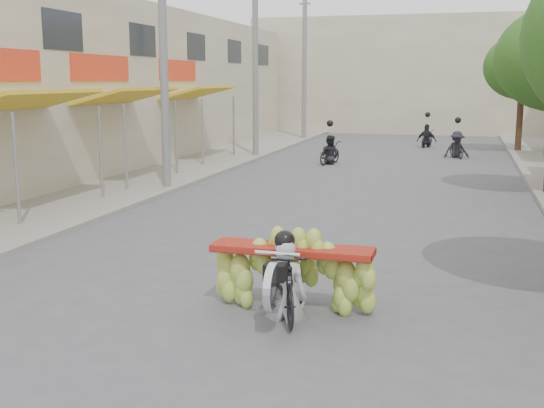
# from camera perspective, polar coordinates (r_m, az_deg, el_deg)

# --- Properties ---
(ground) EXTENTS (120.00, 120.00, 0.00)m
(ground) POSITION_cam_1_polar(r_m,az_deg,el_deg) (7.79, -8.86, -14.30)
(ground) COLOR #535358
(ground) RESTS_ON ground
(sidewalk_left) EXTENTS (4.00, 60.00, 0.12)m
(sidewalk_left) POSITION_cam_1_polar(r_m,az_deg,el_deg) (23.85, -9.30, 2.57)
(sidewalk_left) COLOR gray
(sidewalk_left) RESTS_ON ground
(shophouse_row_left) EXTENTS (9.77, 40.00, 6.00)m
(shophouse_row_left) POSITION_cam_1_polar(r_m,az_deg,el_deg) (25.31, -20.92, 9.15)
(shophouse_row_left) COLOR #BBB194
(shophouse_row_left) RESTS_ON ground
(far_building) EXTENTS (20.00, 6.00, 7.00)m
(far_building) POSITION_cam_1_polar(r_m,az_deg,el_deg) (44.52, 12.00, 10.47)
(far_building) COLOR #BBB194
(far_building) RESTS_ON ground
(utility_pole_mid) EXTENTS (0.60, 0.24, 8.00)m
(utility_pole_mid) POSITION_cam_1_polar(r_m,az_deg,el_deg) (20.26, -9.07, 12.47)
(utility_pole_mid) COLOR slate
(utility_pole_mid) RESTS_ON ground
(utility_pole_far) EXTENTS (0.60, 0.24, 8.00)m
(utility_pole_far) POSITION_cam_1_polar(r_m,az_deg,el_deg) (28.69, -1.41, 11.93)
(utility_pole_far) COLOR slate
(utility_pole_far) RESTS_ON ground
(utility_pole_back) EXTENTS (0.60, 0.24, 8.00)m
(utility_pole_back) POSITION_cam_1_polar(r_m,az_deg,el_deg) (37.38, 2.73, 11.55)
(utility_pole_back) COLOR slate
(utility_pole_back) RESTS_ON ground
(street_tree_far) EXTENTS (3.40, 3.40, 5.25)m
(street_tree_far) POSITION_cam_1_polar(r_m,az_deg,el_deg) (32.51, 20.26, 10.69)
(street_tree_far) COLOR #3A2719
(street_tree_far) RESTS_ON ground
(banana_motorbike) EXTENTS (2.29, 1.86, 2.09)m
(banana_motorbike) POSITION_cam_1_polar(r_m,az_deg,el_deg) (9.44, 1.38, -5.21)
(banana_motorbike) COLOR black
(banana_motorbike) RESTS_ON ground
(bg_motorbike_a) EXTENTS (0.94, 1.64, 1.95)m
(bg_motorbike_a) POSITION_cam_1_polar(r_m,az_deg,el_deg) (26.59, 4.84, 4.96)
(bg_motorbike_a) COLOR black
(bg_motorbike_a) RESTS_ON ground
(bg_motorbike_b) EXTENTS (1.18, 1.68, 1.95)m
(bg_motorbike_b) POSITION_cam_1_polar(r_m,az_deg,el_deg) (29.63, 15.23, 5.39)
(bg_motorbike_b) COLOR black
(bg_motorbike_b) RESTS_ON ground
(bg_motorbike_c) EXTENTS (1.07, 1.58, 1.95)m
(bg_motorbike_c) POSITION_cam_1_polar(r_m,az_deg,el_deg) (34.00, 12.84, 6.02)
(bg_motorbike_c) COLOR black
(bg_motorbike_c) RESTS_ON ground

